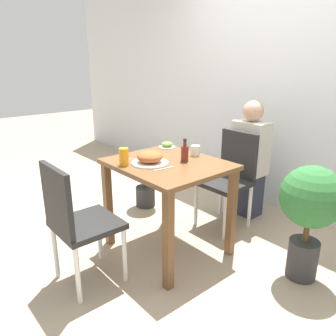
{
  "coord_description": "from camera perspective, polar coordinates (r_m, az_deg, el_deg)",
  "views": [
    {
      "loc": [
        1.87,
        -1.59,
        1.53
      ],
      "look_at": [
        0.0,
        0.0,
        0.72
      ],
      "focal_mm": 35.0,
      "sensor_mm": 36.0,
      "label": 1
    }
  ],
  "objects": [
    {
      "name": "ground_plane",
      "position": [
        2.89,
        0.0,
        -13.69
      ],
      "size": [
        16.0,
        16.0,
        0.0
      ],
      "primitive_type": "plane",
      "color": "tan"
    },
    {
      "name": "wall_back",
      "position": [
        3.61,
        18.81,
        13.65
      ],
      "size": [
        8.0,
        0.05,
        2.6
      ],
      "color": "silver",
      "rests_on": "ground_plane"
    },
    {
      "name": "dining_table",
      "position": [
        2.61,
        0.0,
        -1.76
      ],
      "size": [
        0.89,
        0.77,
        0.77
      ],
      "color": "brown",
      "rests_on": "ground_plane"
    },
    {
      "name": "chair_near",
      "position": [
        2.32,
        -15.77,
        -8.52
      ],
      "size": [
        0.42,
        0.42,
        0.9
      ],
      "rotation": [
        0.0,
        0.0,
        3.14
      ],
      "color": "black",
      "rests_on": "ground_plane"
    },
    {
      "name": "chair_far",
      "position": [
        3.13,
        10.73,
        -1.03
      ],
      "size": [
        0.42,
        0.42,
        0.9
      ],
      "color": "black",
      "rests_on": "ground_plane"
    },
    {
      "name": "food_plate",
      "position": [
        2.52,
        -3.18,
        1.73
      ],
      "size": [
        0.29,
        0.29,
        0.1
      ],
      "color": "white",
      "rests_on": "dining_table"
    },
    {
      "name": "side_plate",
      "position": [
        2.99,
        -0.17,
        4.0
      ],
      "size": [
        0.15,
        0.15,
        0.06
      ],
      "color": "white",
      "rests_on": "dining_table"
    },
    {
      "name": "drink_cup",
      "position": [
        2.74,
        4.78,
        3.04
      ],
      "size": [
        0.08,
        0.08,
        0.09
      ],
      "color": "silver",
      "rests_on": "dining_table"
    },
    {
      "name": "juice_glass",
      "position": [
        2.5,
        -7.69,
        1.96
      ],
      "size": [
        0.07,
        0.07,
        0.13
      ],
      "color": "orange",
      "rests_on": "dining_table"
    },
    {
      "name": "sauce_bottle",
      "position": [
        2.57,
        2.93,
        2.68
      ],
      "size": [
        0.06,
        0.06,
        0.19
      ],
      "color": "maroon",
      "rests_on": "dining_table"
    },
    {
      "name": "fork_utensil",
      "position": [
        2.67,
        -5.44,
        1.67
      ],
      "size": [
        0.03,
        0.16,
        0.0
      ],
      "rotation": [
        0.0,
        0.0,
        1.42
      ],
      "color": "silver",
      "rests_on": "dining_table"
    },
    {
      "name": "spoon_utensil",
      "position": [
        2.4,
        -0.65,
        -0.12
      ],
      "size": [
        0.03,
        0.18,
        0.0
      ],
      "rotation": [
        0.0,
        0.0,
        1.45
      ],
      "color": "silver",
      "rests_on": "dining_table"
    },
    {
      "name": "potted_plant_left",
      "position": [
        3.52,
        -4.04,
        -0.79
      ],
      "size": [
        0.31,
        0.31,
        0.63
      ],
      "color": "#333333",
      "rests_on": "ground_plane"
    },
    {
      "name": "potted_plant_right",
      "position": [
        2.48,
        23.51,
        -6.11
      ],
      "size": [
        0.43,
        0.43,
        0.86
      ],
      "color": "#333333",
      "rests_on": "ground_plane"
    },
    {
      "name": "person_figure",
      "position": [
        3.37,
        13.98,
        1.34
      ],
      "size": [
        0.34,
        0.22,
        1.17
      ],
      "color": "#2D3347",
      "rests_on": "ground_plane"
    }
  ]
}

